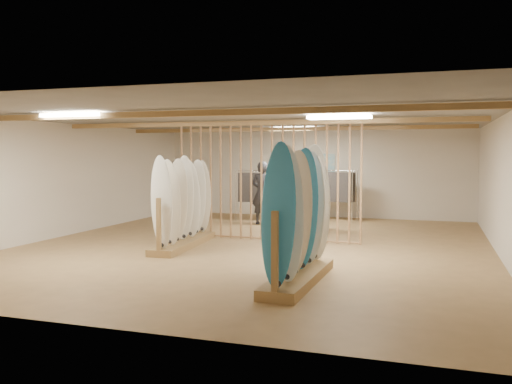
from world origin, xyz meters
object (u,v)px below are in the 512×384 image
(clothing_rack_b, at_px, (332,187))
(rack_left, at_px, (184,216))
(shopper_a, at_px, (262,189))
(clothing_rack_a, at_px, (261,187))
(shopper_b, at_px, (314,191))
(rack_right, at_px, (299,237))

(clothing_rack_b, bearing_deg, rack_left, -97.01)
(clothing_rack_b, distance_m, shopper_a, 2.41)
(clothing_rack_a, distance_m, clothing_rack_b, 2.22)
(rack_left, xyz_separation_m, clothing_rack_a, (0.20, 4.95, 0.35))
(shopper_b, bearing_deg, shopper_a, -154.23)
(rack_left, height_order, clothing_rack_b, rack_left)
(rack_left, xyz_separation_m, shopper_b, (2.14, 3.58, 0.35))
(clothing_rack_a, bearing_deg, shopper_b, -38.35)
(rack_left, distance_m, clothing_rack_b, 6.23)
(clothing_rack_a, height_order, shopper_a, shopper_a)
(clothing_rack_a, relative_size, shopper_b, 0.76)
(shopper_b, bearing_deg, clothing_rack_a, -170.68)
(rack_right, relative_size, shopper_b, 1.28)
(clothing_rack_b, relative_size, shopper_b, 0.77)
(rack_left, distance_m, rack_right, 4.09)
(shopper_a, bearing_deg, clothing_rack_b, -133.85)
(rack_left, bearing_deg, shopper_a, 78.25)
(rack_left, relative_size, shopper_a, 1.37)
(clothing_rack_a, distance_m, shopper_b, 2.38)
(clothing_rack_a, distance_m, shopper_a, 0.87)
(clothing_rack_b, relative_size, shopper_a, 0.76)
(rack_right, bearing_deg, clothing_rack_b, 98.01)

